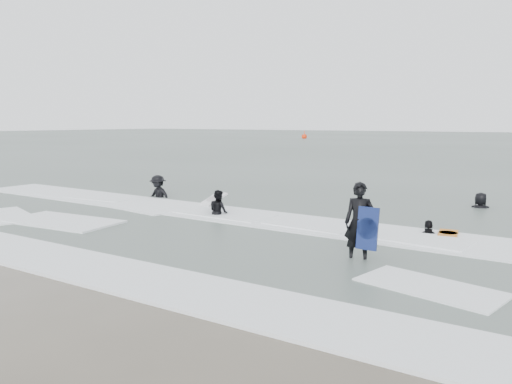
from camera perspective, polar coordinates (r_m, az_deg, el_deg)
The scene contains 9 objects.
ground at distance 11.55m, azimuth -13.92°, elevation -8.33°, with size 320.00×320.00×0.00m, color brown.
surfer_centre at distance 11.90m, azimuth 11.61°, elevation -7.77°, with size 0.68×0.45×1.87m, color black.
surfer_wading at distance 17.01m, azimuth -4.29°, elevation -2.86°, with size 0.72×0.56×1.48m, color black.
surfer_breaker at distance 21.36m, azimuth -11.11°, elevation -0.75°, with size 1.19×0.68×1.84m, color black.
surfer_right_near at distance 15.01m, azimuth 19.13°, elevation -4.75°, with size 0.94×0.39×1.60m, color black.
surfer_right_far at distance 20.24m, azimuth 24.25°, elevation -1.80°, with size 0.87×0.56×1.78m, color black.
surf_foam at distance 14.22m, azimuth -2.89°, elevation -4.85°, with size 30.03×9.06×0.09m.
bodyboards at distance 14.32m, azimuth 8.54°, elevation -2.96°, with size 8.25×4.50×1.25m.
buoy at distance 95.42m, azimuth 5.54°, elevation 6.32°, with size 1.00×1.00×1.65m.
Camera 1 is at (8.21, -7.47, 3.21)m, focal length 35.00 mm.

